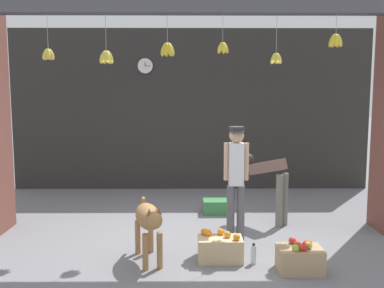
{
  "coord_description": "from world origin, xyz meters",
  "views": [
    {
      "loc": [
        -0.05,
        -5.95,
        2.06
      ],
      "look_at": [
        0.0,
        0.46,
        1.28
      ],
      "focal_mm": 40.0,
      "sensor_mm": 36.0,
      "label": 1
    }
  ],
  "objects_px": {
    "fruit_crate_oranges": "(220,248)",
    "shopkeeper": "(236,175)",
    "dog": "(149,220)",
    "worker_stooping": "(270,179)",
    "water_bottle": "(254,254)",
    "fruit_crate_apples": "(300,258)",
    "wall_clock": "(145,66)",
    "produce_box_green": "(216,206)"
  },
  "relations": [
    {
      "from": "fruit_crate_apples",
      "to": "water_bottle",
      "type": "height_order",
      "value": "fruit_crate_apples"
    },
    {
      "from": "shopkeeper",
      "to": "worker_stooping",
      "type": "relative_size",
      "value": 1.49
    },
    {
      "from": "wall_clock",
      "to": "fruit_crate_apples",
      "type": "bearing_deg",
      "value": -62.91
    },
    {
      "from": "shopkeeper",
      "to": "fruit_crate_apples",
      "type": "bearing_deg",
      "value": 121.75
    },
    {
      "from": "water_bottle",
      "to": "fruit_crate_oranges",
      "type": "bearing_deg",
      "value": 165.05
    },
    {
      "from": "worker_stooping",
      "to": "produce_box_green",
      "type": "bearing_deg",
      "value": 99.28
    },
    {
      "from": "fruit_crate_oranges",
      "to": "dog",
      "type": "bearing_deg",
      "value": -177.11
    },
    {
      "from": "fruit_crate_oranges",
      "to": "shopkeeper",
      "type": "bearing_deg",
      "value": 69.72
    },
    {
      "from": "worker_stooping",
      "to": "fruit_crate_apples",
      "type": "height_order",
      "value": "worker_stooping"
    },
    {
      "from": "dog",
      "to": "worker_stooping",
      "type": "xyz_separation_m",
      "value": [
        1.76,
        1.57,
        0.18
      ]
    },
    {
      "from": "shopkeeper",
      "to": "produce_box_green",
      "type": "relative_size",
      "value": 3.52
    },
    {
      "from": "dog",
      "to": "water_bottle",
      "type": "height_order",
      "value": "dog"
    },
    {
      "from": "fruit_crate_oranges",
      "to": "fruit_crate_apples",
      "type": "distance_m",
      "value": 0.96
    },
    {
      "from": "worker_stooping",
      "to": "fruit_crate_oranges",
      "type": "height_order",
      "value": "worker_stooping"
    },
    {
      "from": "fruit_crate_oranges",
      "to": "wall_clock",
      "type": "distance_m",
      "value": 4.8
    },
    {
      "from": "fruit_crate_oranges",
      "to": "wall_clock",
      "type": "height_order",
      "value": "wall_clock"
    },
    {
      "from": "shopkeeper",
      "to": "fruit_crate_apples",
      "type": "distance_m",
      "value": 1.46
    },
    {
      "from": "shopkeeper",
      "to": "fruit_crate_apples",
      "type": "xyz_separation_m",
      "value": [
        0.63,
        -1.06,
        -0.77
      ]
    },
    {
      "from": "fruit_crate_oranges",
      "to": "produce_box_green",
      "type": "bearing_deg",
      "value": 87.55
    },
    {
      "from": "shopkeeper",
      "to": "wall_clock",
      "type": "height_order",
      "value": "wall_clock"
    },
    {
      "from": "dog",
      "to": "fruit_crate_apples",
      "type": "xyz_separation_m",
      "value": [
        1.77,
        -0.29,
        -0.37
      ]
    },
    {
      "from": "dog",
      "to": "produce_box_green",
      "type": "height_order",
      "value": "dog"
    },
    {
      "from": "shopkeeper",
      "to": "fruit_crate_oranges",
      "type": "height_order",
      "value": "shopkeeper"
    },
    {
      "from": "produce_box_green",
      "to": "wall_clock",
      "type": "bearing_deg",
      "value": 126.76
    },
    {
      "from": "fruit_crate_apples",
      "to": "fruit_crate_oranges",
      "type": "bearing_deg",
      "value": 159.75
    },
    {
      "from": "shopkeeper",
      "to": "water_bottle",
      "type": "bearing_deg",
      "value": 99.8
    },
    {
      "from": "dog",
      "to": "worker_stooping",
      "type": "distance_m",
      "value": 2.37
    },
    {
      "from": "dog",
      "to": "water_bottle",
      "type": "relative_size",
      "value": 3.96
    },
    {
      "from": "worker_stooping",
      "to": "produce_box_green",
      "type": "xyz_separation_m",
      "value": [
        -0.8,
        0.57,
        -0.59
      ]
    },
    {
      "from": "produce_box_green",
      "to": "worker_stooping",
      "type": "bearing_deg",
      "value": -35.43
    },
    {
      "from": "dog",
      "to": "fruit_crate_apples",
      "type": "relative_size",
      "value": 2.0
    },
    {
      "from": "dog",
      "to": "water_bottle",
      "type": "bearing_deg",
      "value": 71.1
    },
    {
      "from": "fruit_crate_apples",
      "to": "produce_box_green",
      "type": "bearing_deg",
      "value": 108.45
    },
    {
      "from": "produce_box_green",
      "to": "wall_clock",
      "type": "height_order",
      "value": "wall_clock"
    },
    {
      "from": "fruit_crate_oranges",
      "to": "produce_box_green",
      "type": "distance_m",
      "value": 2.1
    },
    {
      "from": "wall_clock",
      "to": "shopkeeper",
      "type": "bearing_deg",
      "value": -64.14
    },
    {
      "from": "fruit_crate_apples",
      "to": "water_bottle",
      "type": "xyz_separation_m",
      "value": [
        -0.5,
        0.23,
        -0.04
      ]
    },
    {
      "from": "worker_stooping",
      "to": "fruit_crate_apples",
      "type": "distance_m",
      "value": 1.94
    },
    {
      "from": "shopkeeper",
      "to": "produce_box_green",
      "type": "xyz_separation_m",
      "value": [
        -0.18,
        1.37,
        -0.82
      ]
    },
    {
      "from": "wall_clock",
      "to": "produce_box_green",
      "type": "bearing_deg",
      "value": -53.24
    },
    {
      "from": "water_bottle",
      "to": "wall_clock",
      "type": "xyz_separation_m",
      "value": [
        -1.68,
        4.04,
        2.48
      ]
    },
    {
      "from": "fruit_crate_apples",
      "to": "produce_box_green",
      "type": "height_order",
      "value": "fruit_crate_apples"
    }
  ]
}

